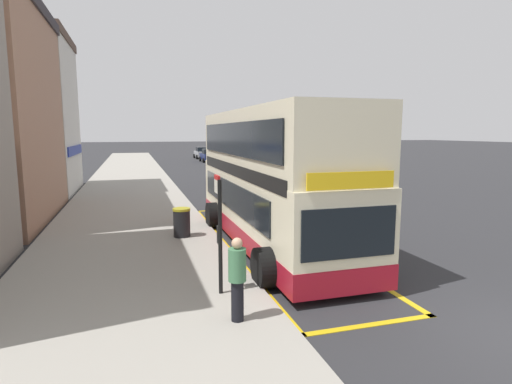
{
  "coord_description": "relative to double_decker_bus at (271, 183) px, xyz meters",
  "views": [
    {
      "loc": [
        -6.78,
        -5.16,
        3.71
      ],
      "look_at": [
        -2.49,
        9.16,
        1.54
      ],
      "focal_mm": 29.04,
      "sensor_mm": 36.0,
      "label": 1
    }
  ],
  "objects": [
    {
      "name": "double_decker_bus",
      "position": [
        0.0,
        0.0,
        0.0
      ],
      "size": [
        3.25,
        10.41,
        4.4
      ],
      "color": "beige",
      "rests_on": "ground"
    },
    {
      "name": "ground_plane",
      "position": [
        2.46,
        24.4,
        -2.06
      ],
      "size": [
        260.0,
        260.0,
        0.0
      ],
      "primitive_type": "plane",
      "color": "#28282B"
    },
    {
      "name": "parked_car_white_distant",
      "position": [
        5.41,
        25.11,
        -1.26
      ],
      "size": [
        2.09,
        4.2,
        1.62
      ],
      "rotation": [
        0.0,
        0.0,
        -0.02
      ],
      "color": "silver",
      "rests_on": "ground"
    },
    {
      "name": "litter_bin",
      "position": [
        -2.78,
        1.3,
        -1.42
      ],
      "size": [
        0.6,
        0.6,
        0.99
      ],
      "color": "black",
      "rests_on": "pavement_near"
    },
    {
      "name": "bus_bay_markings",
      "position": [
        -0.04,
        0.13,
        -2.06
      ],
      "size": [
        3.0,
        12.71,
        0.01
      ],
      "color": "gold",
      "rests_on": "ground"
    },
    {
      "name": "parked_car_black_kerbside",
      "position": [
        7.47,
        30.18,
        -1.26
      ],
      "size": [
        2.09,
        4.2,
        1.62
      ],
      "rotation": [
        0.0,
        0.0,
        -0.03
      ],
      "color": "black",
      "rests_on": "ground"
    },
    {
      "name": "parked_car_navy_far",
      "position": [
        4.96,
        38.81,
        -1.26
      ],
      "size": [
        2.09,
        4.2,
        1.62
      ],
      "rotation": [
        0.0,
        0.0,
        0.04
      ],
      "color": "navy",
      "rests_on": "ground"
    },
    {
      "name": "bus_stop_sign",
      "position": [
        -2.54,
        -3.99,
        -0.37
      ],
      "size": [
        0.09,
        0.51,
        2.62
      ],
      "color": "black",
      "rests_on": "pavement_near"
    },
    {
      "name": "parked_car_silver_across",
      "position": [
        5.21,
        45.75,
        -1.26
      ],
      "size": [
        2.09,
        4.2,
        1.62
      ],
      "rotation": [
        0.0,
        0.0,
        0.04
      ],
      "color": "#B2B5BA",
      "rests_on": "ground"
    },
    {
      "name": "pedestrian_waiting_near_sign",
      "position": [
        -2.51,
        -5.49,
        -1.04
      ],
      "size": [
        0.34,
        0.34,
        1.62
      ],
      "color": "black",
      "rests_on": "pavement_near"
    },
    {
      "name": "pavement_near",
      "position": [
        -4.54,
        24.4,
        -1.99
      ],
      "size": [
        6.0,
        76.0,
        0.14
      ],
      "primitive_type": "cube",
      "color": "gray",
      "rests_on": "ground"
    }
  ]
}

